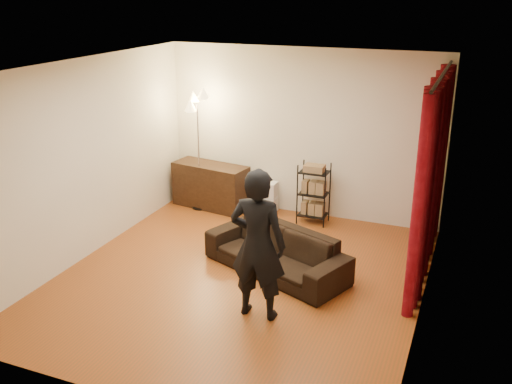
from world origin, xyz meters
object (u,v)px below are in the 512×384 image
at_px(sofa, 276,251).
at_px(floor_lamp, 199,152).
at_px(storage_boxes, 267,197).
at_px(person, 258,245).
at_px(wire_shelf, 314,194).
at_px(media_cabinet, 211,186).

height_order(sofa, floor_lamp, floor_lamp).
distance_m(storage_boxes, floor_lamp, 1.36).
relative_size(person, floor_lamp, 0.89).
distance_m(sofa, floor_lamp, 2.71).
bearing_deg(storage_boxes, floor_lamp, -166.97).
bearing_deg(person, floor_lamp, -53.65).
relative_size(sofa, wire_shelf, 2.03).
relative_size(sofa, floor_lamp, 1.00).
bearing_deg(floor_lamp, wire_shelf, 2.90).
relative_size(wire_shelf, floor_lamp, 0.49).
height_order(storage_boxes, wire_shelf, wire_shelf).
relative_size(sofa, person, 1.12).
xyz_separation_m(sofa, storage_boxes, (-0.88, 1.95, -0.03)).
distance_m(media_cabinet, floor_lamp, 0.64).
distance_m(sofa, wire_shelf, 1.80).
bearing_deg(sofa, wire_shelf, 113.04).
height_order(storage_boxes, floor_lamp, floor_lamp).
relative_size(media_cabinet, storage_boxes, 2.48).
relative_size(person, media_cabinet, 1.36).
distance_m(wire_shelf, floor_lamp, 2.03).
distance_m(person, media_cabinet, 3.55).
bearing_deg(wire_shelf, sofa, -79.51).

